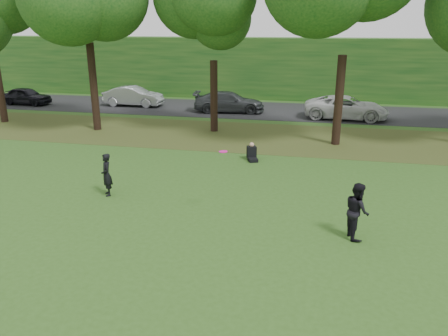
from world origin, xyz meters
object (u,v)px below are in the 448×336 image
player_left (107,175)px  seated_person (252,154)px  frisbee (223,152)px  player_right (357,211)px

player_left → seated_person: 7.19m
frisbee → player_right: bearing=-9.0°
player_right → frisbee: (-4.18, 0.66, 1.38)m
player_left → player_right: bearing=45.1°
player_right → frisbee: 4.45m
player_left → seated_person: size_ratio=1.93×
player_left → seated_person: (4.62, 5.50, -0.49)m
player_left → player_right: size_ratio=0.93×
player_left → player_right: (8.79, -1.61, 0.06)m
player_left → frisbee: bearing=43.8°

